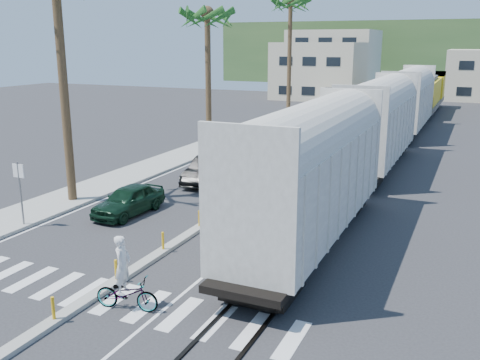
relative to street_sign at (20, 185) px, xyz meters
name	(u,v)px	position (x,y,z in m)	size (l,w,h in m)	color
ground	(134,272)	(7.30, -2.00, -1.97)	(140.00, 140.00, 0.00)	#28282B
sidewalk	(224,140)	(-1.20, 23.00, -1.90)	(3.00, 90.00, 0.15)	gray
rails	(394,147)	(12.30, 26.00, -1.94)	(1.56, 100.00, 0.06)	black
median	(302,161)	(7.30, 17.96, -1.88)	(0.45, 60.00, 0.85)	gray
crosswalk	(98,295)	(7.30, -4.00, -1.97)	(14.00, 2.20, 0.01)	silver
lane_markings	(296,147)	(5.15, 23.00, -1.97)	(9.42, 90.00, 0.01)	silver
freight_train	(393,114)	(12.30, 23.84, 0.93)	(3.00, 60.94, 5.85)	#ACA89D
palm_trees	(214,4)	(-0.80, 20.70, 8.84)	(3.50, 37.20, 13.75)	brown
street_sign	(20,185)	(0.00, 0.00, 0.00)	(0.60, 0.08, 3.00)	slate
buildings	(364,66)	(0.89, 69.66, 2.39)	(38.00, 27.00, 10.00)	#BAB193
hillside	(426,53)	(7.30, 98.00, 4.03)	(80.00, 20.00, 12.00)	#385628
car_lead	(129,200)	(3.20, 3.48, -1.26)	(1.93, 4.26, 1.42)	black
car_second	(208,170)	(3.93, 10.35, -1.20)	(2.00, 4.78, 1.54)	black
car_third	(246,153)	(3.95, 15.88, -1.26)	(2.40, 5.08, 1.43)	black
car_rear	(264,142)	(3.42, 20.45, -1.23)	(2.76, 5.44, 1.47)	#B3B6B9
cyclist	(126,287)	(8.74, -4.41, -1.21)	(1.43, 2.29, 2.41)	#9EA0A5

